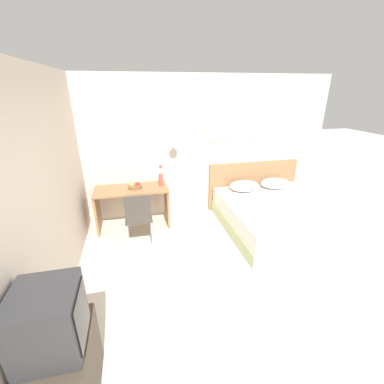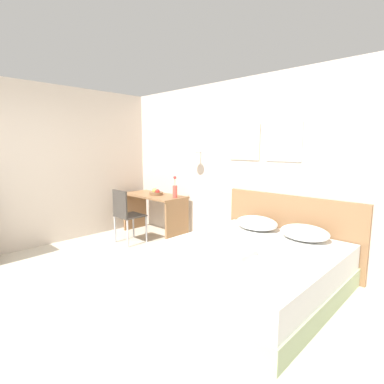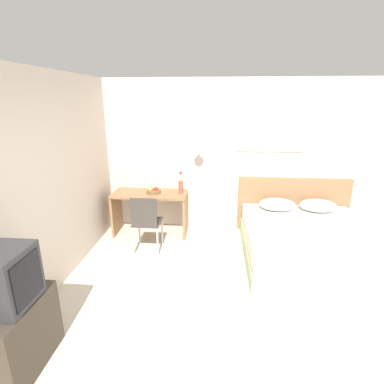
{
  "view_description": "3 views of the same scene",
  "coord_description": "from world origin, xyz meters",
  "px_view_note": "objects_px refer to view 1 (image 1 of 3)",
  "views": [
    {
      "loc": [
        -1.29,
        -1.92,
        2.41
      ],
      "look_at": [
        -0.41,
        1.87,
        0.82
      ],
      "focal_mm": 24.0,
      "sensor_mm": 36.0,
      "label": 1
    },
    {
      "loc": [
        2.93,
        -1.04,
        1.64
      ],
      "look_at": [
        -0.01,
        2.02,
        1.0
      ],
      "focal_mm": 28.0,
      "sensor_mm": 36.0,
      "label": 2
    },
    {
      "loc": [
        -0.23,
        -2.41,
        2.32
      ],
      "look_at": [
        -0.59,
        1.78,
        1.0
      ],
      "focal_mm": 28.0,
      "sensor_mm": 36.0,
      "label": 3
    }
  ],
  "objects_px": {
    "pillow_left": "(244,186)",
    "headboard": "(253,184)",
    "bed": "(277,216)",
    "desk_chair": "(138,216)",
    "desk": "(132,200)",
    "pillow_right": "(275,183)",
    "folded_towel_near_foot": "(291,209)",
    "flower_vase": "(161,178)",
    "television": "(49,321)",
    "fruit_bowl": "(135,186)",
    "tv_stand": "(64,376)"
  },
  "relations": [
    {
      "from": "pillow_left",
      "to": "headboard",
      "type": "bearing_deg",
      "value": 42.52
    },
    {
      "from": "bed",
      "to": "headboard",
      "type": "height_order",
      "value": "headboard"
    },
    {
      "from": "headboard",
      "to": "desk_chair",
      "type": "distance_m",
      "value": 2.65
    },
    {
      "from": "headboard",
      "to": "desk",
      "type": "distance_m",
      "value": 2.54
    },
    {
      "from": "bed",
      "to": "pillow_right",
      "type": "bearing_deg",
      "value": 64.8
    },
    {
      "from": "desk_chair",
      "to": "folded_towel_near_foot",
      "type": "bearing_deg",
      "value": -6.61
    },
    {
      "from": "headboard",
      "to": "flower_vase",
      "type": "bearing_deg",
      "value": -171.01
    },
    {
      "from": "folded_towel_near_foot",
      "to": "headboard",
      "type": "bearing_deg",
      "value": 92.0
    },
    {
      "from": "headboard",
      "to": "pillow_left",
      "type": "xyz_separation_m",
      "value": [
        -0.34,
        -0.31,
        0.11
      ]
    },
    {
      "from": "pillow_right",
      "to": "television",
      "type": "bearing_deg",
      "value": -139.86
    },
    {
      "from": "flower_vase",
      "to": "fruit_bowl",
      "type": "bearing_deg",
      "value": -175.6
    },
    {
      "from": "fruit_bowl",
      "to": "desk",
      "type": "bearing_deg",
      "value": 173.73
    },
    {
      "from": "desk",
      "to": "television",
      "type": "distance_m",
      "value": 2.94
    },
    {
      "from": "bed",
      "to": "pillow_left",
      "type": "distance_m",
      "value": 0.87
    },
    {
      "from": "folded_towel_near_foot",
      "to": "flower_vase",
      "type": "relative_size",
      "value": 0.88
    },
    {
      "from": "tv_stand",
      "to": "pillow_left",
      "type": "bearing_deg",
      "value": 46.36
    },
    {
      "from": "desk",
      "to": "fruit_bowl",
      "type": "xyz_separation_m",
      "value": [
        0.07,
        -0.01,
        0.26
      ]
    },
    {
      "from": "folded_towel_near_foot",
      "to": "pillow_right",
      "type": "bearing_deg",
      "value": 74.01
    },
    {
      "from": "bed",
      "to": "flower_vase",
      "type": "bearing_deg",
      "value": 160.16
    },
    {
      "from": "folded_towel_near_foot",
      "to": "desk_chair",
      "type": "distance_m",
      "value": 2.5
    },
    {
      "from": "bed",
      "to": "headboard",
      "type": "distance_m",
      "value": 1.05
    },
    {
      "from": "flower_vase",
      "to": "tv_stand",
      "type": "distance_m",
      "value": 3.15
    },
    {
      "from": "pillow_left",
      "to": "flower_vase",
      "type": "height_order",
      "value": "flower_vase"
    },
    {
      "from": "pillow_left",
      "to": "television",
      "type": "relative_size",
      "value": 1.18
    },
    {
      "from": "fruit_bowl",
      "to": "flower_vase",
      "type": "relative_size",
      "value": 0.64
    },
    {
      "from": "bed",
      "to": "desk_chair",
      "type": "height_order",
      "value": "desk_chair"
    },
    {
      "from": "bed",
      "to": "television",
      "type": "relative_size",
      "value": 3.95
    },
    {
      "from": "bed",
      "to": "folded_towel_near_foot",
      "type": "bearing_deg",
      "value": -81.21
    },
    {
      "from": "pillow_left",
      "to": "tv_stand",
      "type": "distance_m",
      "value": 4.01
    },
    {
      "from": "headboard",
      "to": "flower_vase",
      "type": "distance_m",
      "value": 2.04
    },
    {
      "from": "desk",
      "to": "flower_vase",
      "type": "height_order",
      "value": "flower_vase"
    },
    {
      "from": "pillow_left",
      "to": "television",
      "type": "distance_m",
      "value": 4.01
    },
    {
      "from": "headboard",
      "to": "desk_chair",
      "type": "xyz_separation_m",
      "value": [
        -2.43,
        -1.04,
        0.06
      ]
    },
    {
      "from": "pillow_left",
      "to": "desk",
      "type": "bearing_deg",
      "value": -179.14
    },
    {
      "from": "bed",
      "to": "desk",
      "type": "relative_size",
      "value": 1.56
    },
    {
      "from": "desk",
      "to": "bed",
      "type": "bearing_deg",
      "value": -15.21
    },
    {
      "from": "bed",
      "to": "pillow_left",
      "type": "bearing_deg",
      "value": 115.2
    },
    {
      "from": "folded_towel_near_foot",
      "to": "desk_chair",
      "type": "bearing_deg",
      "value": 173.39
    },
    {
      "from": "desk_chair",
      "to": "flower_vase",
      "type": "bearing_deg",
      "value": 57.9
    },
    {
      "from": "folded_towel_near_foot",
      "to": "television",
      "type": "relative_size",
      "value": 0.67
    },
    {
      "from": "headboard",
      "to": "desk",
      "type": "relative_size",
      "value": 1.52
    },
    {
      "from": "headboard",
      "to": "pillow_left",
      "type": "distance_m",
      "value": 0.47
    },
    {
      "from": "desk_chair",
      "to": "fruit_bowl",
      "type": "bearing_deg",
      "value": 91.55
    },
    {
      "from": "headboard",
      "to": "fruit_bowl",
      "type": "xyz_separation_m",
      "value": [
        -2.45,
        -0.35,
        0.31
      ]
    },
    {
      "from": "pillow_right",
      "to": "desk",
      "type": "bearing_deg",
      "value": -179.34
    },
    {
      "from": "headboard",
      "to": "folded_towel_near_foot",
      "type": "height_order",
      "value": "headboard"
    },
    {
      "from": "desk_chair",
      "to": "desk",
      "type": "bearing_deg",
      "value": 96.87
    },
    {
      "from": "headboard",
      "to": "desk_chair",
      "type": "bearing_deg",
      "value": -156.89
    },
    {
      "from": "pillow_right",
      "to": "folded_towel_near_foot",
      "type": "xyz_separation_m",
      "value": [
        -0.29,
        -1.02,
        -0.06
      ]
    },
    {
      "from": "flower_vase",
      "to": "pillow_right",
      "type": "bearing_deg",
      "value": 0.08
    }
  ]
}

